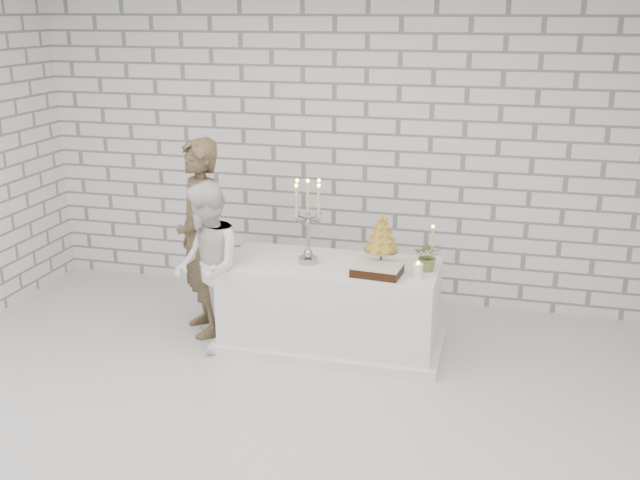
# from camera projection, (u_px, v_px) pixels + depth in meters

# --- Properties ---
(ground) EXTENTS (6.00, 5.00, 0.01)m
(ground) POSITION_uv_depth(u_px,v_px,m) (252.00, 417.00, 5.29)
(ground) COLOR silver
(ground) RESTS_ON ground
(wall_back) EXTENTS (6.00, 0.01, 3.00)m
(wall_back) POSITION_uv_depth(u_px,v_px,m) (334.00, 148.00, 7.14)
(wall_back) COLOR white
(wall_back) RESTS_ON ground
(cake_table) EXTENTS (1.80, 0.80, 0.75)m
(cake_table) POSITION_uv_depth(u_px,v_px,m) (331.00, 305.00, 6.30)
(cake_table) COLOR white
(cake_table) RESTS_ON ground
(groom) EXTENTS (0.73, 0.76, 1.76)m
(groom) POSITION_uv_depth(u_px,v_px,m) (201.00, 238.00, 6.43)
(groom) COLOR #3E301F
(groom) RESTS_ON ground
(bride) EXTENTS (0.81, 0.88, 1.46)m
(bride) POSITION_uv_depth(u_px,v_px,m) (207.00, 268.00, 6.16)
(bride) COLOR white
(bride) RESTS_ON ground
(candelabra) EXTENTS (0.35, 0.35, 0.72)m
(candelabra) POSITION_uv_depth(u_px,v_px,m) (308.00, 222.00, 6.10)
(candelabra) COLOR #9E9EA8
(candelabra) RESTS_ON cake_table
(croquembouche) EXTENTS (0.32, 0.32, 0.45)m
(croquembouche) POSITION_uv_depth(u_px,v_px,m) (381.00, 240.00, 6.07)
(croquembouche) COLOR olive
(croquembouche) RESTS_ON cake_table
(chocolate_cake) EXTENTS (0.41, 0.31, 0.08)m
(chocolate_cake) POSITION_uv_depth(u_px,v_px,m) (377.00, 270.00, 5.92)
(chocolate_cake) COLOR black
(chocolate_cake) RESTS_ON cake_table
(pillar_candle) EXTENTS (0.08, 0.08, 0.12)m
(pillar_candle) POSITION_uv_depth(u_px,v_px,m) (418.00, 271.00, 5.84)
(pillar_candle) COLOR white
(pillar_candle) RESTS_ON cake_table
(extra_taper) EXTENTS (0.07, 0.07, 0.32)m
(extra_taper) POSITION_uv_depth(u_px,v_px,m) (432.00, 246.00, 6.13)
(extra_taper) COLOR beige
(extra_taper) RESTS_ON cake_table
(flowers) EXTENTS (0.23, 0.20, 0.25)m
(flowers) POSITION_uv_depth(u_px,v_px,m) (428.00, 256.00, 5.99)
(flowers) COLOR #506F33
(flowers) RESTS_ON cake_table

